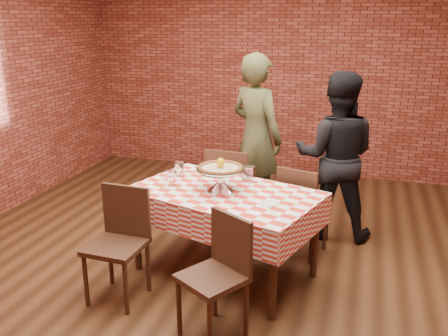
{
  "coord_description": "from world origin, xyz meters",
  "views": [
    {
      "loc": [
        1.12,
        -3.66,
        2.14
      ],
      "look_at": [
        0.01,
        0.08,
        0.92
      ],
      "focal_mm": 38.8,
      "sensor_mm": 36.0,
      "label": 1
    }
  ],
  "objects_px": {
    "table": "(225,233)",
    "condiment_caddy": "(248,174)",
    "chair_far_right": "(303,210)",
    "pizza_stand": "(221,180)",
    "chair_far_left": "(232,190)",
    "water_glass_right": "(180,169)",
    "chair_near_right": "(212,280)",
    "water_glass_left": "(172,178)",
    "diner_black": "(335,156)",
    "chair_near_left": "(116,247)",
    "pizza": "(221,168)",
    "diner_olive": "(256,137)"
  },
  "relations": [
    {
      "from": "table",
      "to": "chair_far_left",
      "type": "bearing_deg",
      "value": 101.43
    },
    {
      "from": "table",
      "to": "condiment_caddy",
      "type": "xyz_separation_m",
      "value": [
        0.14,
        0.28,
        0.46
      ]
    },
    {
      "from": "water_glass_right",
      "to": "chair_far_right",
      "type": "height_order",
      "value": "water_glass_right"
    },
    {
      "from": "diner_olive",
      "to": "chair_near_right",
      "type": "bearing_deg",
      "value": 124.97
    },
    {
      "from": "pizza",
      "to": "water_glass_right",
      "type": "distance_m",
      "value": 0.55
    },
    {
      "from": "pizza",
      "to": "chair_far_right",
      "type": "distance_m",
      "value": 0.99
    },
    {
      "from": "table",
      "to": "chair_near_right",
      "type": "relative_size",
      "value": 1.73
    },
    {
      "from": "water_glass_left",
      "to": "diner_black",
      "type": "height_order",
      "value": "diner_black"
    },
    {
      "from": "water_glass_left",
      "to": "chair_near_right",
      "type": "relative_size",
      "value": 0.15
    },
    {
      "from": "pizza_stand",
      "to": "chair_far_right",
      "type": "distance_m",
      "value": 0.95
    },
    {
      "from": "pizza_stand",
      "to": "pizza",
      "type": "relative_size",
      "value": 1.11
    },
    {
      "from": "pizza",
      "to": "chair_far_right",
      "type": "relative_size",
      "value": 0.43
    },
    {
      "from": "condiment_caddy",
      "to": "diner_black",
      "type": "relative_size",
      "value": 0.09
    },
    {
      "from": "water_glass_left",
      "to": "chair_near_left",
      "type": "height_order",
      "value": "water_glass_left"
    },
    {
      "from": "water_glass_left",
      "to": "chair_near_left",
      "type": "relative_size",
      "value": 0.15
    },
    {
      "from": "water_glass_right",
      "to": "chair_near_left",
      "type": "bearing_deg",
      "value": -101.39
    },
    {
      "from": "table",
      "to": "diner_black",
      "type": "distance_m",
      "value": 1.42
    },
    {
      "from": "chair_near_right",
      "to": "chair_far_right",
      "type": "xyz_separation_m",
      "value": [
        0.42,
        1.44,
        -0.0
      ]
    },
    {
      "from": "chair_far_right",
      "to": "pizza_stand",
      "type": "bearing_deg",
      "value": 58.51
    },
    {
      "from": "water_glass_right",
      "to": "chair_far_left",
      "type": "bearing_deg",
      "value": 59.05
    },
    {
      "from": "diner_olive",
      "to": "chair_far_right",
      "type": "bearing_deg",
      "value": 159.09
    },
    {
      "from": "water_glass_right",
      "to": "chair_near_right",
      "type": "distance_m",
      "value": 1.38
    },
    {
      "from": "water_glass_right",
      "to": "chair_far_right",
      "type": "distance_m",
      "value": 1.21
    },
    {
      "from": "pizza_stand",
      "to": "water_glass_right",
      "type": "bearing_deg",
      "value": 150.89
    },
    {
      "from": "chair_far_right",
      "to": "chair_near_left",
      "type": "bearing_deg",
      "value": 59.71
    },
    {
      "from": "pizza",
      "to": "chair_far_left",
      "type": "relative_size",
      "value": 0.41
    },
    {
      "from": "table",
      "to": "chair_far_right",
      "type": "xyz_separation_m",
      "value": [
        0.59,
        0.58,
        0.06
      ]
    },
    {
      "from": "chair_near_right",
      "to": "chair_far_left",
      "type": "bearing_deg",
      "value": 132.66
    },
    {
      "from": "condiment_caddy",
      "to": "chair_far_left",
      "type": "distance_m",
      "value": 0.74
    },
    {
      "from": "chair_near_left",
      "to": "pizza",
      "type": "bearing_deg",
      "value": 47.24
    },
    {
      "from": "chair_near_right",
      "to": "chair_near_left",
      "type": "bearing_deg",
      "value": -164.05
    },
    {
      "from": "pizza",
      "to": "pizza_stand",
      "type": "bearing_deg",
      "value": 0.0
    },
    {
      "from": "table",
      "to": "chair_far_right",
      "type": "height_order",
      "value": "chair_far_right"
    },
    {
      "from": "chair_near_right",
      "to": "diner_olive",
      "type": "bearing_deg",
      "value": 126.81
    },
    {
      "from": "table",
      "to": "water_glass_left",
      "type": "bearing_deg",
      "value": 178.52
    },
    {
      "from": "water_glass_right",
      "to": "table",
      "type": "bearing_deg",
      "value": -28.31
    },
    {
      "from": "chair_far_left",
      "to": "chair_far_right",
      "type": "xyz_separation_m",
      "value": [
        0.76,
        -0.26,
        -0.03
      ]
    },
    {
      "from": "chair_far_left",
      "to": "diner_black",
      "type": "relative_size",
      "value": 0.55
    },
    {
      "from": "pizza_stand",
      "to": "chair_near_left",
      "type": "distance_m",
      "value": 1.0
    },
    {
      "from": "chair_near_right",
      "to": "chair_far_left",
      "type": "relative_size",
      "value": 0.94
    },
    {
      "from": "condiment_caddy",
      "to": "table",
      "type": "bearing_deg",
      "value": -114.03
    },
    {
      "from": "water_glass_right",
      "to": "diner_black",
      "type": "height_order",
      "value": "diner_black"
    },
    {
      "from": "chair_near_left",
      "to": "water_glass_left",
      "type": "bearing_deg",
      "value": 74.01
    },
    {
      "from": "pizza_stand",
      "to": "diner_black",
      "type": "bearing_deg",
      "value": 50.79
    },
    {
      "from": "pizza_stand",
      "to": "condiment_caddy",
      "type": "distance_m",
      "value": 0.32
    },
    {
      "from": "pizza_stand",
      "to": "chair_near_right",
      "type": "xyz_separation_m",
      "value": [
        0.21,
        -0.88,
        -0.42
      ]
    },
    {
      "from": "pizza",
      "to": "water_glass_right",
      "type": "bearing_deg",
      "value": 150.89
    },
    {
      "from": "pizza",
      "to": "diner_olive",
      "type": "xyz_separation_m",
      "value": [
        -0.0,
        1.33,
        -0.05
      ]
    },
    {
      "from": "pizza_stand",
      "to": "diner_olive",
      "type": "bearing_deg",
      "value": 90.08
    },
    {
      "from": "pizza_stand",
      "to": "water_glass_left",
      "type": "bearing_deg",
      "value": 179.97
    }
  ]
}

